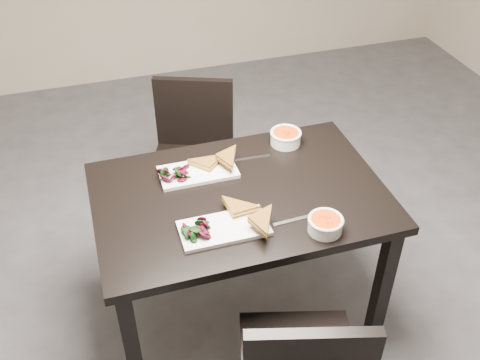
{
  "coord_description": "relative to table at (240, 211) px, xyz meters",
  "views": [
    {
      "loc": [
        -0.69,
        -1.82,
        2.22
      ],
      "look_at": [
        -0.16,
        -0.11,
        0.82
      ],
      "focal_mm": 41.94,
      "sensor_mm": 36.0,
      "label": 1
    }
  ],
  "objects": [
    {
      "name": "salad_far",
      "position": [
        -0.23,
        0.18,
        0.14
      ],
      "size": [
        0.1,
        0.09,
        0.05
      ],
      "primitive_type": null,
      "color": "black",
      "rests_on": "plate_far"
    },
    {
      "name": "cutlery_near",
      "position": [
        0.16,
        -0.22,
        0.1
      ],
      "size": [
        0.18,
        0.03,
        0.0
      ],
      "primitive_type": "cube",
      "rotation": [
        0.0,
        0.0,
        0.05
      ],
      "color": "silver",
      "rests_on": "table"
    },
    {
      "name": "soup_bowl_far",
      "position": [
        0.31,
        0.29,
        0.14
      ],
      "size": [
        0.14,
        0.14,
        0.07
      ],
      "color": "white",
      "rests_on": "table"
    },
    {
      "name": "plate_far",
      "position": [
        -0.13,
        0.18,
        0.11
      ],
      "size": [
        0.33,
        0.17,
        0.02
      ],
      "primitive_type": "cube",
      "color": "white",
      "rests_on": "table"
    },
    {
      "name": "salad_near",
      "position": [
        -0.22,
        -0.19,
        0.14
      ],
      "size": [
        0.11,
        0.1,
        0.05
      ],
      "primitive_type": null,
      "color": "black",
      "rests_on": "plate_near"
    },
    {
      "name": "soup_bowl_near",
      "position": [
        0.24,
        -0.31,
        0.13
      ],
      "size": [
        0.14,
        0.14,
        0.06
      ],
      "color": "white",
      "rests_on": "table"
    },
    {
      "name": "ground",
      "position": [
        0.16,
        0.11,
        -0.65
      ],
      "size": [
        5.0,
        5.0,
        0.0
      ],
      "primitive_type": "plane",
      "color": "#47474C",
      "rests_on": "ground"
    },
    {
      "name": "cutlery_far",
      "position": [
        0.12,
        0.22,
        0.1
      ],
      "size": [
        0.18,
        0.03,
        0.0
      ],
      "primitive_type": "cube",
      "rotation": [
        0.0,
        0.0,
        -0.06
      ],
      "color": "silver",
      "rests_on": "table"
    },
    {
      "name": "sandwich_far",
      "position": [
        -0.07,
        0.17,
        0.14
      ],
      "size": [
        0.21,
        0.2,
        0.05
      ],
      "primitive_type": null,
      "rotation": [
        0.0,
        0.0,
        0.75
      ],
      "color": "olive",
      "rests_on": "plate_far"
    },
    {
      "name": "table",
      "position": [
        0.0,
        0.0,
        0.0
      ],
      "size": [
        1.2,
        0.8,
        0.75
      ],
      "color": "black",
      "rests_on": "ground"
    },
    {
      "name": "chair_far",
      "position": [
        -0.04,
        0.74,
        -0.17
      ],
      "size": [
        0.54,
        0.54,
        0.85
      ],
      "rotation": [
        0.0,
        0.0,
        -0.37
      ],
      "color": "black",
      "rests_on": "ground"
    },
    {
      "name": "plate_near",
      "position": [
        -0.12,
        -0.19,
        0.11
      ],
      "size": [
        0.34,
        0.17,
        0.02
      ],
      "primitive_type": "cube",
      "color": "white",
      "rests_on": "table"
    },
    {
      "name": "sandwich_near",
      "position": [
        -0.06,
        -0.18,
        0.14
      ],
      "size": [
        0.18,
        0.14,
        0.06
      ],
      "primitive_type": null,
      "rotation": [
        0.0,
        0.0,
        0.1
      ],
      "color": "olive",
      "rests_on": "plate_near"
    }
  ]
}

